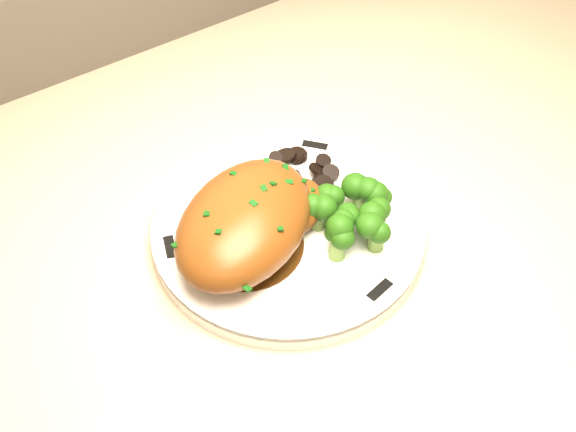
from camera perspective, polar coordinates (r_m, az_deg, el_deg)
plate at (r=0.68m, az=0.00°, el=-1.05°), size 0.28×0.28×0.02m
rim_accent_0 at (r=0.75m, az=2.14°, el=5.60°), size 0.02×0.03×0.00m
rim_accent_1 at (r=0.66m, az=-9.30°, el=-2.43°), size 0.02×0.03×0.00m
rim_accent_2 at (r=0.63m, az=7.26°, el=-5.82°), size 0.03×0.01×0.00m
gravy_pool at (r=0.66m, az=-3.36°, el=-2.29°), size 0.11×0.11×0.00m
chicken_breast at (r=0.64m, az=-3.01°, el=-0.36°), size 0.19×0.17×0.06m
mushroom_pile at (r=0.70m, az=0.27°, el=2.72°), size 0.09×0.07×0.02m
broccoli_florets at (r=0.66m, az=5.20°, el=0.13°), size 0.09×0.08×0.03m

